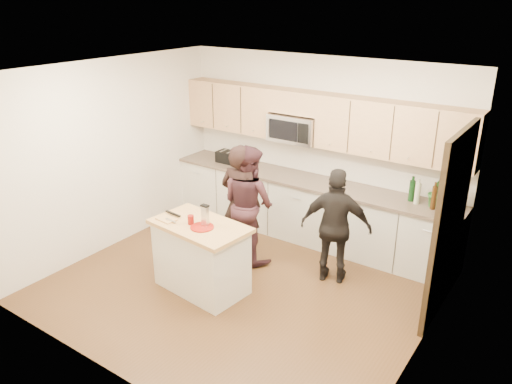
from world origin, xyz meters
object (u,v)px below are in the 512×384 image
Objects in this scene: woman_center at (248,204)px; woman_right at (336,227)px; island at (201,256)px; toaster at (227,157)px; woman_left at (241,203)px.

woman_center reaches higher than woman_right.
island is at bearing 102.78° from woman_center.
toaster is 0.20× the size of woman_right.
island is 1.00m from woman_left.
woman_left is 0.11m from woman_center.
woman_right is (1.26, 0.13, -0.06)m from woman_center.
woman_right is at bearing 47.84° from island.
toaster is 2.55m from woman_right.
woman_center is 1.07× the size of woman_right.
toaster reaches higher than island.
woman_center is at bearing -41.17° from toaster.
woman_center is at bearing -11.41° from woman_right.
island is 0.77× the size of woman_center.
island is at bearing 24.54° from woman_right.
toaster is (-1.12, 1.99, 0.58)m from island.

